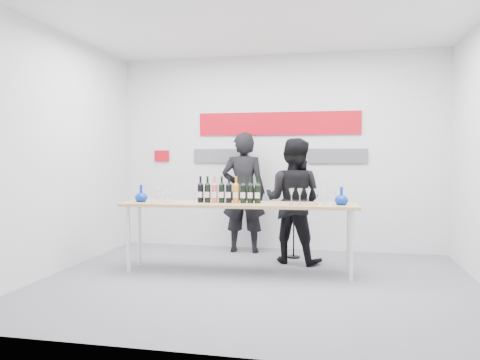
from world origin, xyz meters
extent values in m
plane|color=slate|center=(0.00, 0.00, 0.00)|extent=(5.00, 5.00, 0.00)
cube|color=silver|center=(0.00, 2.00, 1.50)|extent=(5.00, 0.04, 3.00)
cube|color=red|center=(0.00, 1.97, 1.95)|extent=(2.50, 0.02, 0.35)
cube|color=#59595E|center=(-0.90, 1.97, 1.45)|extent=(0.90, 0.02, 0.22)
cube|color=#59595E|center=(0.90, 1.97, 1.45)|extent=(0.90, 0.02, 0.22)
cube|color=red|center=(-1.90, 1.97, 1.45)|extent=(0.25, 0.02, 0.18)
cube|color=tan|center=(-0.29, 0.40, 0.85)|extent=(2.93, 0.75, 0.04)
cylinder|color=silver|center=(-1.63, 0.12, 0.42)|extent=(0.05, 0.05, 0.83)
cylinder|color=silver|center=(1.07, 0.28, 0.42)|extent=(0.05, 0.05, 0.83)
cylinder|color=silver|center=(-1.65, 0.51, 0.42)|extent=(0.05, 0.05, 0.83)
cylinder|color=silver|center=(1.05, 0.67, 0.42)|extent=(0.05, 0.05, 0.83)
imported|color=black|center=(-0.47, 1.64, 0.90)|extent=(0.68, 0.47, 1.80)
imported|color=black|center=(0.32, 1.11, 0.84)|extent=(0.96, 0.83, 1.69)
cylinder|color=black|center=(0.30, 1.40, 0.01)|extent=(0.19, 0.19, 0.02)
cylinder|color=black|center=(0.30, 1.40, 0.77)|extent=(0.02, 0.02, 1.55)
sphere|color=black|center=(0.30, 1.36, 1.57)|extent=(0.05, 0.05, 0.05)
camera|label=1|loc=(0.90, -5.22, 1.46)|focal=35.00mm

